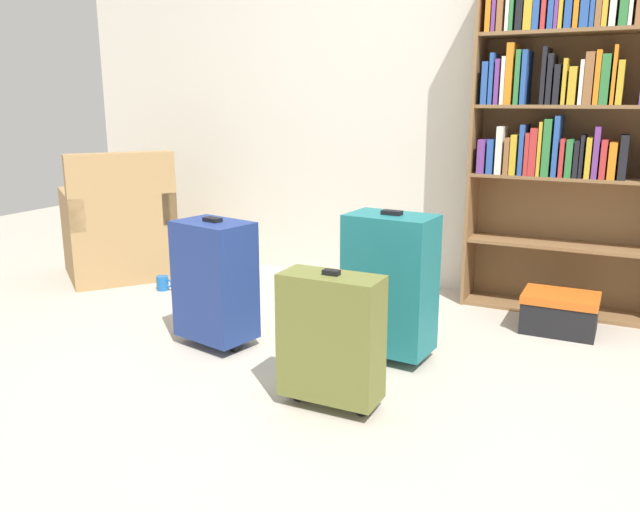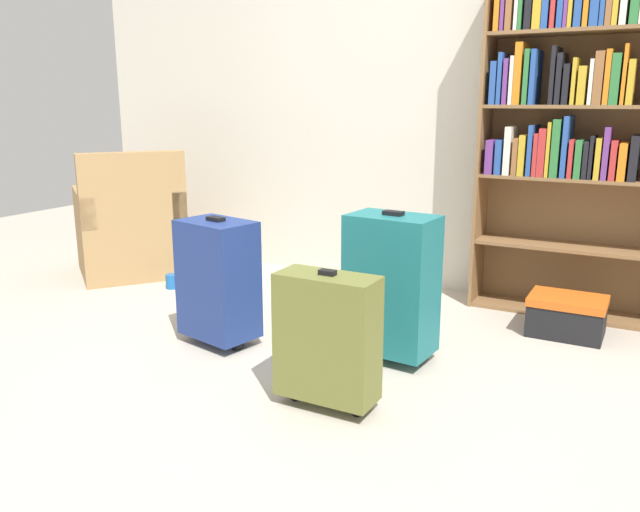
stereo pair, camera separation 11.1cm
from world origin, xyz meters
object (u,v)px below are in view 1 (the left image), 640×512
armchair (119,233)px  suitcase_olive (331,337)px  mug (163,283)px  suitcase_teal (390,283)px  storage_box (560,312)px  suitcase_navy_blue (215,280)px  bookshelf (579,110)px

armchair → suitcase_olive: armchair is taller
mug → suitcase_teal: size_ratio=0.16×
storage_box → suitcase_navy_blue: bearing=-147.7°
armchair → suitcase_olive: bearing=-27.9°
suitcase_olive → storage_box: bearing=61.2°
bookshelf → suitcase_navy_blue: size_ratio=2.96×
mug → suitcase_navy_blue: bearing=-36.1°
armchair → suitcase_olive: size_ratio=1.67×
armchair → suitcase_olive: 2.52m
suitcase_olive → bookshelf: bearing=67.6°
suitcase_olive → suitcase_teal: suitcase_teal is taller
suitcase_olive → suitcase_teal: (0.03, 0.60, 0.07)m
storage_box → suitcase_teal: suitcase_teal is taller
storage_box → suitcase_navy_blue: (-1.57, -0.99, 0.24)m
bookshelf → mug: (-2.44, -0.72, -1.13)m
suitcase_olive → suitcase_navy_blue: (-0.82, 0.36, 0.04)m
mug → suitcase_teal: suitcase_teal is taller
armchair → suitcase_navy_blue: (1.40, -0.81, 0.03)m
suitcase_olive → mug: bearing=149.4°
storage_box → suitcase_olive: 1.56m
mug → suitcase_olive: size_ratio=0.20×
armchair → bookshelf: bearing=10.9°
bookshelf → mug: bearing=-163.5°
bookshelf → storage_box: 1.14m
suitcase_olive → suitcase_teal: size_ratio=0.80×
suitcase_teal → armchair: bearing=165.6°
storage_box → suitcase_navy_blue: 1.87m
bookshelf → suitcase_navy_blue: 2.23m
armchair → suitcase_navy_blue: armchair is taller
bookshelf → suitcase_olive: 2.08m
bookshelf → mug: bookshelf is taller
armchair → storage_box: 2.98m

